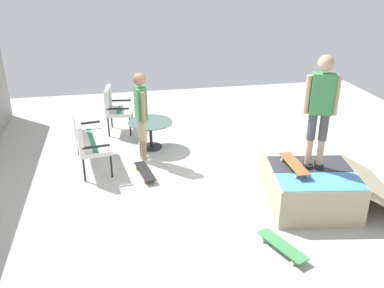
{
  "coord_description": "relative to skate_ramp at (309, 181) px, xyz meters",
  "views": [
    {
      "loc": [
        -5.98,
        1.37,
        3.54
      ],
      "look_at": [
        0.34,
        0.13,
        0.7
      ],
      "focal_mm": 38.81,
      "sensor_mm": 36.0,
      "label": 1
    }
  ],
  "objects": [
    {
      "name": "ground_plane",
      "position": [
        0.6,
        1.6,
        -0.36
      ],
      "size": [
        12.0,
        12.0,
        0.1
      ],
      "primitive_type": "cube",
      "color": "beige"
    },
    {
      "name": "skate_ramp",
      "position": [
        0.0,
        0.0,
        0.0
      ],
      "size": [
        2.02,
        2.33,
        0.62
      ],
      "color": "tan",
      "rests_on": "ground_plane"
    },
    {
      "name": "patio_bench",
      "position": [
        1.86,
        3.54,
        0.3
      ],
      "size": [
        1.32,
        0.73,
        1.02
      ],
      "color": "black",
      "rests_on": "ground_plane"
    },
    {
      "name": "patio_chair_near_house",
      "position": [
        3.53,
        2.98,
        0.3
      ],
      "size": [
        0.69,
        0.63,
        1.02
      ],
      "color": "black",
      "rests_on": "ground_plane"
    },
    {
      "name": "patio_table",
      "position": [
        2.49,
        2.29,
        0.09
      ],
      "size": [
        0.9,
        0.9,
        0.57
      ],
      "color": "black",
      "rests_on": "ground_plane"
    },
    {
      "name": "person_watching",
      "position": [
        1.92,
        2.5,
        0.7
      ],
      "size": [
        0.48,
        0.28,
        1.72
      ],
      "color": "silver",
      "rests_on": "ground_plane"
    },
    {
      "name": "person_skater",
      "position": [
        -0.1,
        0.03,
        1.33
      ],
      "size": [
        0.32,
        0.45,
        1.73
      ],
      "color": "black",
      "rests_on": "skate_ramp"
    },
    {
      "name": "skateboard_by_bench",
      "position": [
        1.28,
        2.53,
        -0.23
      ],
      "size": [
        0.82,
        0.34,
        0.1
      ],
      "color": "black",
      "rests_on": "ground_plane"
    },
    {
      "name": "skateboard_spare",
      "position": [
        -1.2,
        0.93,
        -0.23
      ],
      "size": [
        0.82,
        0.48,
        0.1
      ],
      "color": "#3F8C4C",
      "rests_on": "ground_plane"
    },
    {
      "name": "skateboard_on_ramp",
      "position": [
        -0.12,
        0.35,
        0.4
      ],
      "size": [
        0.8,
        0.22,
        0.1
      ],
      "color": "brown",
      "rests_on": "skate_ramp"
    }
  ]
}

